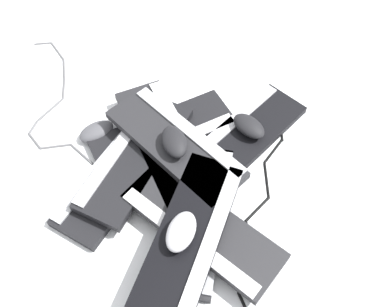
{
  "coord_description": "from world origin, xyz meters",
  "views": [
    {
      "loc": [
        0.34,
        0.59,
        1.05
      ],
      "look_at": [
        0.08,
        -0.06,
        0.04
      ],
      "focal_mm": 40.0,
      "sensor_mm": 36.0,
      "label": 1
    }
  ],
  "objects": [
    {
      "name": "keyboard_2",
      "position": [
        -0.1,
        -0.08,
        0.01
      ],
      "size": [
        0.46,
        0.32,
        0.03
      ],
      "color": "black",
      "rests_on": "ground"
    },
    {
      "name": "keyboard_7",
      "position": [
        0.17,
        0.18,
        0.07
      ],
      "size": [
        0.41,
        0.43,
        0.03
      ],
      "color": "black",
      "rests_on": "keyboard_5"
    },
    {
      "name": "mouse_3",
      "position": [
        0.2,
        0.18,
        0.11
      ],
      "size": [
        0.12,
        0.13,
        0.04
      ],
      "primitive_type": "ellipsoid",
      "rotation": [
        0.0,
        0.0,
        0.82
      ],
      "color": "#B7B7BC",
      "rests_on": "keyboard_7"
    },
    {
      "name": "mouse_2",
      "position": [
        0.31,
        -0.26,
        0.02
      ],
      "size": [
        0.12,
        0.09,
        0.04
      ],
      "primitive_type": "ellipsoid",
      "rotation": [
        0.0,
        0.0,
        3.35
      ],
      "color": "#4C4C51",
      "rests_on": "ground"
    },
    {
      "name": "mouse_1",
      "position": [
        0.12,
        -0.07,
        0.11
      ],
      "size": [
        0.07,
        0.11,
        0.04
      ],
      "primitive_type": "ellipsoid",
      "rotation": [
        0.0,
        0.0,
        4.64
      ],
      "color": "black",
      "rests_on": "keyboard_6"
    },
    {
      "name": "mouse_0",
      "position": [
        -0.12,
        -0.08,
        0.05
      ],
      "size": [
        0.1,
        0.13,
        0.04
      ],
      "primitive_type": "ellipsoid",
      "rotation": [
        0.0,
        0.0,
        1.93
      ],
      "color": "black",
      "rests_on": "keyboard_2"
    },
    {
      "name": "keyboard_8",
      "position": [
        0.23,
        -0.11,
        0.04
      ],
      "size": [
        0.43,
        0.41,
        0.03
      ],
      "color": "black",
      "rests_on": "keyboard_0"
    },
    {
      "name": "keyboard_3",
      "position": [
        0.12,
        -0.18,
        0.01
      ],
      "size": [
        0.45,
        0.19,
        0.03
      ],
      "color": "black",
      "rests_on": "ground"
    },
    {
      "name": "cable_1",
      "position": [
        -0.01,
        0.22,
        0.0
      ],
      "size": [
        0.47,
        0.81,
        0.01
      ],
      "color": "black",
      "rests_on": "ground"
    },
    {
      "name": "keyboard_1",
      "position": [
        0.13,
        0.11,
        0.01
      ],
      "size": [
        0.36,
        0.45,
        0.03
      ],
      "color": "#232326",
      "rests_on": "ground"
    },
    {
      "name": "keyboard_4",
      "position": [
        0.13,
        -0.14,
        0.04
      ],
      "size": [
        0.16,
        0.44,
        0.03
      ],
      "color": "#232326",
      "rests_on": "keyboard_3"
    },
    {
      "name": "ground_plane",
      "position": [
        0.0,
        0.0,
        0.0
      ],
      "size": [
        3.2,
        3.2,
        0.0
      ],
      "primitive_type": "plane",
      "color": "white"
    },
    {
      "name": "keyboard_6",
      "position": [
        0.11,
        -0.09,
        0.07
      ],
      "size": [
        0.3,
        0.46,
        0.03
      ],
      "color": "#232326",
      "rests_on": "keyboard_4"
    },
    {
      "name": "keyboard_5",
      "position": [
        0.14,
        0.16,
        0.04
      ],
      "size": [
        0.34,
        0.46,
        0.03
      ],
      "color": "#232326",
      "rests_on": "keyboard_1"
    },
    {
      "name": "keyboard_0",
      "position": [
        0.29,
        -0.09,
        0.01
      ],
      "size": [
        0.44,
        0.39,
        0.03
      ],
      "color": "black",
      "rests_on": "ground"
    },
    {
      "name": "cable_0",
      "position": [
        0.4,
        -0.45,
        0.0
      ],
      "size": [
        0.18,
        0.59,
        0.01
      ],
      "color": "#59595B",
      "rests_on": "ground"
    }
  ]
}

